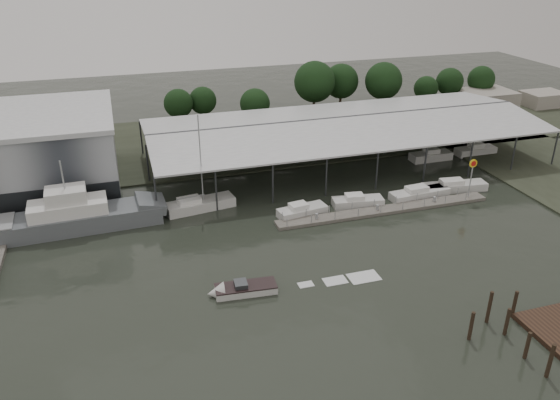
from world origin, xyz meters
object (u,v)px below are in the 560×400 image
object	(u,v)px
shell_fuel_sign	(472,171)
grey_trawler	(81,216)
speedboat_underway	(240,290)
white_sailboat	(199,205)

from	to	relation	value
shell_fuel_sign	grey_trawler	world-z (taller)	grey_trawler
speedboat_underway	white_sailboat	bearing A→B (deg)	-83.48
grey_trawler	white_sailboat	xyz separation A→B (m)	(13.83, 0.83, -0.93)
grey_trawler	speedboat_underway	bearing A→B (deg)	-54.14
shell_fuel_sign	white_sailboat	world-z (taller)	white_sailboat
grey_trawler	speedboat_underway	distance (m)	23.39
shell_fuel_sign	grey_trawler	bearing A→B (deg)	172.07
white_sailboat	speedboat_underway	size ratio (longest dim) A/B	0.70
shell_fuel_sign	white_sailboat	size ratio (longest dim) A/B	0.45
white_sailboat	speedboat_underway	world-z (taller)	white_sailboat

